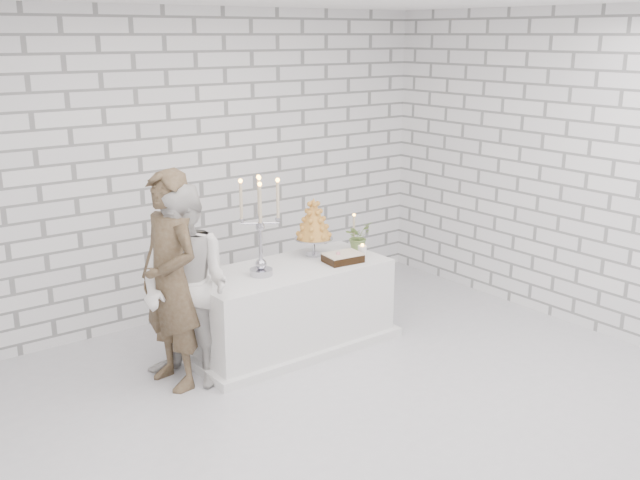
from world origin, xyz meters
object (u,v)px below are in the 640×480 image
(candelabra, at_px, (260,226))
(croquembouche, at_px, (314,227))
(cake_table, at_px, (290,307))
(groom, at_px, (170,281))
(bride, at_px, (186,287))

(candelabra, height_order, croquembouche, candelabra)
(candelabra, bearing_deg, croquembouche, 15.10)
(cake_table, relative_size, candelabra, 2.08)
(groom, relative_size, bride, 1.07)
(croquembouche, bearing_deg, candelabra, -164.90)
(groom, height_order, candelabra, groom)
(cake_table, relative_size, croquembouche, 3.26)
(bride, xyz_separation_m, croquembouche, (1.46, 0.26, 0.20))
(croquembouche, bearing_deg, groom, -172.51)
(groom, xyz_separation_m, candelabra, (0.85, 0.01, 0.30))
(croquembouche, bearing_deg, cake_table, -157.83)
(groom, bearing_deg, cake_table, 85.03)
(bride, bearing_deg, candelabra, 70.84)
(groom, distance_m, croquembouche, 1.57)
(cake_table, distance_m, groom, 1.28)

